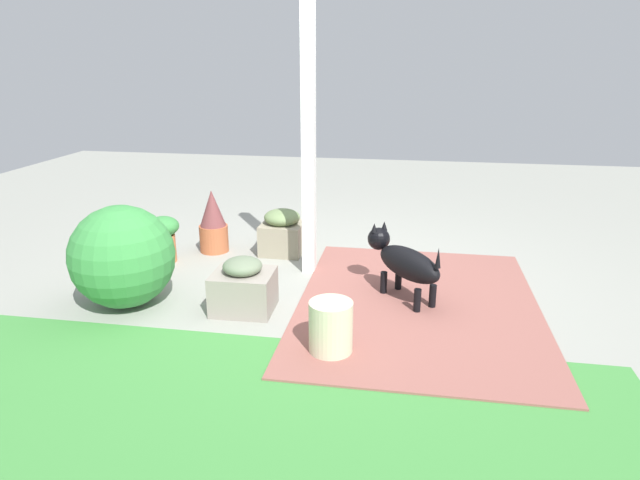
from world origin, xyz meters
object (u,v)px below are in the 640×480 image
dog (404,261)px  porch_pillar (309,137)px  terracotta_pot_broad (163,235)px  stone_planter_mid (243,287)px  ceramic_urn (331,328)px  terracotta_pot_spiky (213,223)px  stone_planter_nearest (282,232)px  round_shrub (122,257)px

dog → porch_pillar: bearing=-29.5°
porch_pillar → dog: 1.28m
dog → terracotta_pot_broad: bearing=-12.4°
porch_pillar → dog: porch_pillar is taller
dog → stone_planter_mid: bearing=18.9°
porch_pillar → ceramic_urn: (-0.40, 1.38, -1.00)m
terracotta_pot_spiky → porch_pillar: bearing=160.2°
stone_planter_nearest → terracotta_pot_spiky: (0.67, 0.06, 0.08)m
stone_planter_nearest → round_shrub: round_shrub is taller
porch_pillar → stone_planter_mid: porch_pillar is taller
stone_planter_nearest → terracotta_pot_broad: stone_planter_nearest is taller
stone_planter_nearest → ceramic_urn: (-0.74, 1.81, -0.03)m
terracotta_pot_spiky → terracotta_pot_broad: terracotta_pot_spiky is taller
stone_planter_mid → round_shrub: bearing=3.2°
stone_planter_mid → round_shrub: (0.91, 0.05, 0.20)m
terracotta_pot_broad → dog: (-2.19, 0.48, 0.06)m
stone_planter_nearest → stone_planter_mid: size_ratio=0.96×
porch_pillar → stone_planter_mid: bearing=69.0°
ceramic_urn → terracotta_pot_broad: bearing=-38.3°
porch_pillar → dog: bearing=150.5°
terracotta_pot_spiky → terracotta_pot_broad: (0.35, 0.35, -0.04)m
stone_planter_mid → ceramic_urn: size_ratio=1.29×
round_shrub → terracotta_pot_broad: size_ratio=1.81×
porch_pillar → stone_planter_nearest: porch_pillar is taller
porch_pillar → ceramic_urn: 1.75m
terracotta_pot_broad → ceramic_urn: 2.25m
stone_planter_mid → dog: 1.23m
stone_planter_nearest → ceramic_urn: 1.95m
terracotta_pot_spiky → terracotta_pot_broad: 0.50m
stone_planter_nearest → ceramic_urn: size_ratio=1.23×
round_shrub → ceramic_urn: 1.72m
stone_planter_nearest → terracotta_pot_spiky: size_ratio=0.71×
ceramic_urn → stone_planter_mid: bearing=-35.1°
terracotta_pot_broad → ceramic_urn: bearing=141.7°
dog → ceramic_urn: (0.43, 0.91, -0.14)m
terracotta_pot_spiky → dog: terracotta_pot_spiky is taller
terracotta_pot_spiky → dog: bearing=155.7°
stone_planter_nearest → dog: size_ratio=0.63×
porch_pillar → round_shrub: porch_pillar is taller
stone_planter_mid → porch_pillar: bearing=-111.0°
porch_pillar → round_shrub: bearing=36.4°
dog → round_shrub: bearing=12.2°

